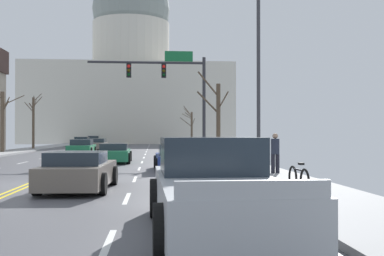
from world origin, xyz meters
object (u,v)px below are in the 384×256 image
(sedan_oncoming_00, at_px, (82,147))
(sedan_near_01, at_px, (176,158))
(bicycle_parked, at_px, (299,180))
(street_lamp_right, at_px, (250,56))
(sedan_near_00, at_px, (114,153))
(signal_gantry, at_px, (172,82))
(sedan_oncoming_02, at_px, (82,142))
(pedestrian_00, at_px, (275,151))
(sedan_near_02, at_px, (79,172))
(pickup_truck_near_03, at_px, (215,190))
(sedan_oncoming_01, at_px, (97,144))
(sedan_oncoming_03, at_px, (94,140))

(sedan_oncoming_00, bearing_deg, sedan_near_01, -67.52)
(sedan_near_01, bearing_deg, bicycle_parked, -73.25)
(street_lamp_right, xyz_separation_m, sedan_oncoming_00, (-9.55, 21.14, -4.13))
(street_lamp_right, height_order, sedan_near_00, street_lamp_right)
(sedan_near_01, xyz_separation_m, bicycle_parked, (2.87, -9.52, -0.08))
(signal_gantry, distance_m, sedan_near_01, 10.63)
(sedan_near_00, height_order, sedan_oncoming_02, sedan_oncoming_02)
(sedan_oncoming_02, distance_m, pedestrian_00, 45.32)
(sedan_near_02, bearing_deg, signal_gantry, 78.23)
(pickup_truck_near_03, bearing_deg, sedan_near_01, 90.15)
(sedan_oncoming_02, bearing_deg, sedan_oncoming_01, -74.53)
(signal_gantry, height_order, sedan_near_01, signal_gantry)
(pickup_truck_near_03, bearing_deg, sedan_oncoming_01, 99.77)
(pickup_truck_near_03, distance_m, sedan_oncoming_01, 41.33)
(sedan_oncoming_03, bearing_deg, pedestrian_00, -75.76)
(pickup_truck_near_03, bearing_deg, sedan_oncoming_03, 99.03)
(sedan_near_02, bearing_deg, sedan_oncoming_02, 98.59)
(sedan_near_00, relative_size, sedan_oncoming_00, 1.03)
(sedan_near_02, relative_size, sedan_oncoming_02, 0.95)
(pedestrian_00, xyz_separation_m, bicycle_parked, (-0.95, -6.04, -0.54))
(sedan_near_00, distance_m, bicycle_parked, 16.75)
(sedan_near_01, bearing_deg, sedan_near_02, -114.53)
(sedan_near_00, bearing_deg, sedan_oncoming_02, 101.86)
(signal_gantry, bearing_deg, sedan_oncoming_00, 134.59)
(sedan_near_01, bearing_deg, pedestrian_00, -42.36)
(sedan_near_02, bearing_deg, bicycle_parked, -19.29)
(sedan_near_01, bearing_deg, street_lamp_right, -59.12)
(signal_gantry, distance_m, sedan_near_02, 17.88)
(sedan_near_02, xyz_separation_m, sedan_oncoming_00, (-3.58, 24.10, 0.02))
(sedan_near_01, bearing_deg, sedan_oncoming_01, 104.46)
(sedan_near_01, xyz_separation_m, sedan_oncoming_01, (-6.98, 27.06, 0.01))
(sedan_oncoming_01, bearing_deg, sedan_oncoming_03, 97.88)
(sedan_oncoming_00, bearing_deg, pickup_truck_near_03, -77.10)
(sedan_near_01, relative_size, sedan_oncoming_00, 0.97)
(pickup_truck_near_03, xyz_separation_m, pedestrian_00, (3.78, 10.20, 0.28))
(bicycle_parked, bearing_deg, street_lamp_right, 92.77)
(signal_gantry, bearing_deg, sedan_oncoming_01, 112.21)
(sedan_oncoming_00, bearing_deg, sedan_near_02, -81.54)
(sedan_near_01, distance_m, pickup_truck_near_03, 13.67)
(sedan_near_00, height_order, sedan_oncoming_01, sedan_oncoming_01)
(street_lamp_right, distance_m, sedan_near_00, 12.71)
(sedan_oncoming_03, distance_m, pedestrian_00, 58.69)
(sedan_near_00, bearing_deg, street_lamp_right, -59.96)
(sedan_oncoming_02, bearing_deg, bicycle_parked, -74.83)
(signal_gantry, distance_m, sedan_near_00, 6.86)
(signal_gantry, relative_size, sedan_oncoming_01, 1.68)
(sedan_oncoming_01, height_order, sedan_oncoming_02, sedan_oncoming_02)
(sedan_near_02, bearing_deg, sedan_oncoming_01, 96.02)
(sedan_oncoming_00, height_order, pedestrian_00, pedestrian_00)
(signal_gantry, distance_m, sedan_oncoming_00, 11.13)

